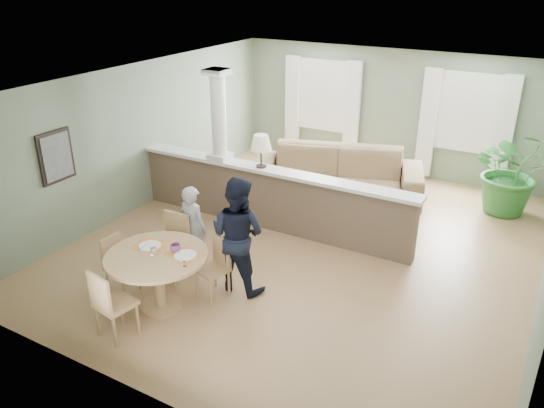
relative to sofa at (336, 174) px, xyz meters
The scene contains 12 objects.
ground 2.12m from the sofa, 78.68° to the right, with size 8.00×8.00×0.00m, color tan.
room_shell 1.96m from the sofa, 74.92° to the right, with size 7.02×8.02×2.71m.
pony_wall 1.93m from the sofa, 107.68° to the right, with size 5.32×0.38×2.70m.
sofa is the anchor object (origin of this frame).
houseplant 3.26m from the sofa, 16.72° to the left, with size 1.49×1.29×1.65m, color #2C6E2C.
dining_table 4.70m from the sofa, 96.84° to the right, with size 1.36×1.36×0.93m.
chair_far_boy 4.02m from the sofa, 103.36° to the right, with size 0.45×0.45×0.98m.
chair_far_man 4.02m from the sofa, 91.22° to the right, with size 0.49×0.49×0.86m.
chair_near 5.50m from the sofa, 96.82° to the right, with size 0.49×0.49×0.95m.
chair_side 4.82m from the sofa, 106.18° to the right, with size 0.40×0.40×0.84m.
child_person 3.70m from the sofa, 102.14° to the right, with size 0.50×0.33×1.36m, color #95959A.
man_person 3.75m from the sofa, 88.55° to the right, with size 0.83×0.65×1.71m, color black.
Camera 1 is at (3.32, -7.17, 4.27)m, focal length 35.00 mm.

